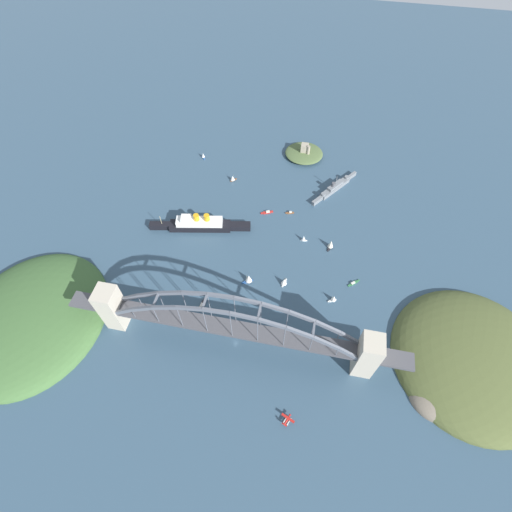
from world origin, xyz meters
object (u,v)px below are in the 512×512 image
small_boat_0 (249,278)px  small_boat_7 (353,283)px  small_boat_8 (202,305)px  small_boat_5 (284,282)px  small_boat_4 (203,155)px  ocean_liner (200,224)px  naval_cruiser (334,188)px  small_boat_9 (331,244)px  small_boat_10 (233,178)px  small_boat_1 (267,212)px  seaplane_taxiing_near_bridge (287,420)px  fort_island_mid_harbor (304,153)px  small_boat_6 (334,298)px  small_boat_3 (304,238)px  small_boat_2 (290,213)px  harbor_arch_bridge (234,329)px

small_boat_0 → small_boat_7: 90.35m
small_boat_0 → small_boat_8: small_boat_0 is taller
small_boat_5 → small_boat_0: bearing=-173.9°
small_boat_0 → small_boat_4: small_boat_0 is taller
ocean_liner → small_boat_7: ocean_liner is taller
naval_cruiser → small_boat_7: naval_cruiser is taller
small_boat_9 → small_boat_10: small_boat_9 is taller
small_boat_1 → small_boat_9: bearing=-25.8°
small_boat_1 → small_boat_9: 72.06m
small_boat_7 → naval_cruiser: bearing=102.6°
naval_cruiser → small_boat_10: naval_cruiser is taller
small_boat_8 → small_boat_9: bearing=39.7°
seaplane_taxiing_near_bridge → small_boat_5: size_ratio=1.07×
small_boat_5 → small_boat_4: bearing=127.8°
small_boat_5 → small_boat_8: 71.49m
fort_island_mid_harbor → small_boat_6: fort_island_mid_harbor is taller
small_boat_9 → small_boat_0: bearing=-142.1°
small_boat_6 → small_boat_7: (15.97, 20.57, -3.29)m
seaplane_taxiing_near_bridge → small_boat_8: (-82.22, 74.70, -1.39)m
small_boat_3 → small_boat_6: (32.23, -59.08, 0.38)m
fort_island_mid_harbor → small_boat_5: 174.34m
small_boat_6 → small_boat_0: bearing=176.2°
small_boat_9 → ocean_liner: bearing=-179.5°
small_boat_3 → small_boat_4: (-125.20, 96.92, -0.27)m
small_boat_2 → small_boat_10: small_boat_10 is taller
seaplane_taxiing_near_bridge → small_boat_8: 111.10m
small_boat_1 → small_boat_9: size_ratio=1.16×
small_boat_3 → small_boat_4: size_ratio=1.09×
naval_cruiser → seaplane_taxiing_near_bridge: naval_cruiser is taller
small_boat_6 → seaplane_taxiing_near_bridge: bearing=-103.1°
fort_island_mid_harbor → small_boat_7: (63.10, -161.78, -2.91)m
small_boat_9 → small_boat_7: bearing=-57.1°
fort_island_mid_harbor → seaplane_taxiing_near_bridge: size_ratio=4.31×
fort_island_mid_harbor → small_boat_2: 91.27m
small_boat_0 → small_boat_3: (40.67, 54.22, -1.13)m
ocean_liner → small_boat_0: size_ratio=9.47×
small_boat_8 → seaplane_taxiing_near_bridge: bearing=-42.3°
small_boat_8 → small_boat_10: size_ratio=1.63×
small_boat_7 → small_boat_9: 42.53m
naval_cruiser → small_boat_2: size_ratio=6.63×
small_boat_6 → small_boat_8: 108.77m
small_boat_1 → small_boat_10: size_ratio=1.63×
seaplane_taxiing_near_bridge → small_boat_0: (-49.49, 105.29, 2.42)m
fort_island_mid_harbor → small_boat_7: bearing=-68.7°
seaplane_taxiing_near_bridge → small_boat_7: seaplane_taxiing_near_bridge is taller
harbor_arch_bridge → small_boat_2: size_ratio=29.56×
ocean_liner → fort_island_mid_harbor: size_ratio=2.27×
harbor_arch_bridge → small_boat_10: harbor_arch_bridge is taller
seaplane_taxiing_near_bridge → small_boat_6: small_boat_6 is taller
small_boat_2 → small_boat_9: 55.24m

